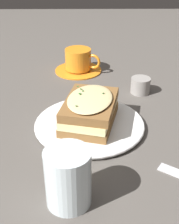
# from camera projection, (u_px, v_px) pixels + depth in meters

# --- Properties ---
(ground_plane) EXTENTS (2.40, 2.40, 0.00)m
(ground_plane) POSITION_uv_depth(u_px,v_px,m) (96.00, 133.00, 0.67)
(ground_plane) COLOR #514C47
(dinner_plate) EXTENTS (0.24, 0.24, 0.01)m
(dinner_plate) POSITION_uv_depth(u_px,v_px,m) (90.00, 124.00, 0.69)
(dinner_plate) COLOR white
(dinner_plate) RESTS_ON ground_plane
(sandwich) EXTENTS (0.14, 0.17, 0.07)m
(sandwich) POSITION_uv_depth(u_px,v_px,m) (90.00, 110.00, 0.67)
(sandwich) COLOR brown
(sandwich) RESTS_ON dinner_plate
(teacup_with_saucer) EXTENTS (0.14, 0.14, 0.07)m
(teacup_with_saucer) POSITION_uv_depth(u_px,v_px,m) (79.00, 62.00, 0.95)
(teacup_with_saucer) COLOR orange
(teacup_with_saucer) RESTS_ON ground_plane
(water_glass) EXTENTS (0.07, 0.07, 0.10)m
(water_glass) POSITION_uv_depth(u_px,v_px,m) (68.00, 178.00, 0.48)
(water_glass) COLOR silver
(water_glass) RESTS_ON ground_plane
(condiment_pot) EXTENTS (0.05, 0.05, 0.04)m
(condiment_pot) POSITION_uv_depth(u_px,v_px,m) (140.00, 85.00, 0.82)
(condiment_pot) COLOR gray
(condiment_pot) RESTS_ON ground_plane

